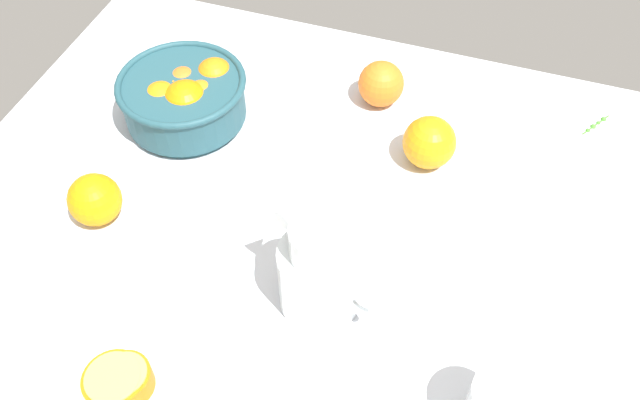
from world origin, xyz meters
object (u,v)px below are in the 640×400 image
(loose_orange_0, at_px, (429,143))
(juice_pitcher, at_px, (320,276))
(loose_orange_3, at_px, (381,84))
(loose_orange_1, at_px, (95,200))
(cutting_board, at_px, (134,394))
(orange_half_0, at_px, (116,383))
(fruit_bowl, at_px, (185,98))
(orange_half_1, at_px, (126,380))

(loose_orange_0, bearing_deg, juice_pitcher, -104.76)
(loose_orange_3, bearing_deg, loose_orange_1, -130.75)
(loose_orange_0, relative_size, loose_orange_1, 1.07)
(cutting_board, bearing_deg, juice_pitcher, 49.66)
(juice_pitcher, height_order, orange_half_0, juice_pitcher)
(fruit_bowl, relative_size, cutting_board, 0.83)
(juice_pitcher, distance_m, orange_half_0, 0.29)
(orange_half_0, distance_m, loose_orange_3, 0.67)
(fruit_bowl, bearing_deg, orange_half_0, -74.19)
(orange_half_1, bearing_deg, orange_half_0, -137.96)
(orange_half_1, relative_size, loose_orange_0, 0.76)
(juice_pitcher, xyz_separation_m, loose_orange_0, (0.08, 0.31, -0.02))
(loose_orange_0, distance_m, loose_orange_1, 0.53)
(loose_orange_0, height_order, loose_orange_1, loose_orange_0)
(juice_pitcher, height_order, loose_orange_3, juice_pitcher)
(loose_orange_0, bearing_deg, loose_orange_3, 133.99)
(juice_pitcher, relative_size, loose_orange_0, 1.96)
(orange_half_0, bearing_deg, loose_orange_3, 75.51)
(fruit_bowl, distance_m, loose_orange_3, 0.34)
(loose_orange_0, xyz_separation_m, loose_orange_3, (-0.11, 0.12, -0.00))
(juice_pitcher, xyz_separation_m, orange_half_1, (-0.19, -0.21, -0.03))
(fruit_bowl, height_order, cutting_board, fruit_bowl)
(fruit_bowl, bearing_deg, orange_half_1, -72.82)
(orange_half_0, bearing_deg, cutting_board, 9.79)
(fruit_bowl, height_order, loose_orange_3, fruit_bowl)
(cutting_board, bearing_deg, fruit_bowl, 107.78)
(fruit_bowl, xyz_separation_m, loose_orange_3, (0.31, 0.15, -0.01))
(loose_orange_0, bearing_deg, orange_half_0, -117.98)
(loose_orange_1, bearing_deg, fruit_bowl, 81.74)
(loose_orange_1, height_order, loose_orange_3, same)
(cutting_board, height_order, orange_half_0, orange_half_0)
(cutting_board, distance_m, orange_half_1, 0.03)
(orange_half_1, bearing_deg, loose_orange_3, 76.16)
(loose_orange_3, bearing_deg, juice_pitcher, -85.82)
(fruit_bowl, distance_m, juice_pitcher, 0.44)
(orange_half_0, distance_m, orange_half_1, 0.01)
(fruit_bowl, height_order, orange_half_0, fruit_bowl)
(cutting_board, relative_size, orange_half_1, 3.99)
(cutting_board, bearing_deg, loose_orange_0, 63.39)
(orange_half_0, height_order, loose_orange_1, loose_orange_1)
(cutting_board, height_order, loose_orange_3, loose_orange_3)
(cutting_board, height_order, orange_half_1, orange_half_1)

